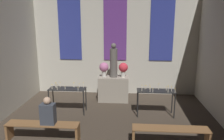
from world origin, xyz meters
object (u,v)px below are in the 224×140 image
object	(u,v)px
candle_rack_left	(67,92)
pew_back_left	(43,128)
statue	(114,62)
candle_rack_right	(156,94)
person_seated	(48,112)
altar	(114,89)
flower_vase_left	(104,68)
pew_back_right	(170,133)
flower_vase_right	(123,68)

from	to	relation	value
candle_rack_left	pew_back_left	distance (m)	1.85
statue	pew_back_left	bearing A→B (deg)	-117.83
candle_rack_right	person_seated	xyz separation A→B (m)	(-2.91, -1.80, 0.05)
statue	person_seated	size ratio (longest dim) A/B	1.79
statue	pew_back_left	size ratio (longest dim) A/B	0.69
altar	statue	size ratio (longest dim) A/B	0.89
flower_vase_left	pew_back_right	bearing A→B (deg)	-57.07
pew_back_left	person_seated	size ratio (longest dim) A/B	2.61
altar	pew_back_left	xyz separation A→B (m)	(-1.61, -3.06, -0.13)
candle_rack_right	pew_back_left	distance (m)	3.58
flower_vase_left	person_seated	distance (m)	3.28
statue	candle_rack_left	world-z (taller)	statue
altar	pew_back_left	world-z (taller)	altar
flower_vase_right	candle_rack_left	xyz separation A→B (m)	(-1.83, -1.25, -0.56)
altar	statue	bearing A→B (deg)	0.00
candle_rack_left	pew_back_left	size ratio (longest dim) A/B	0.65
flower_vase_left	flower_vase_right	world-z (taller)	same
flower_vase_right	pew_back_left	bearing A→B (deg)	-122.93
statue	candle_rack_right	distance (m)	2.09
flower_vase_right	person_seated	bearing A→B (deg)	-120.74
pew_back_left	flower_vase_right	bearing A→B (deg)	57.07
pew_back_left	pew_back_right	xyz separation A→B (m)	(3.23, 0.00, 0.00)
pew_back_right	altar	bearing A→B (deg)	117.83
candle_rack_right	pew_back_right	size ratio (longest dim) A/B	0.65
statue	candle_rack_left	bearing A→B (deg)	-139.30
flower_vase_left	candle_rack_right	world-z (taller)	flower_vase_left
flower_vase_right	candle_rack_left	distance (m)	2.28
candle_rack_left	candle_rack_right	xyz separation A→B (m)	(2.92, -0.00, 0.00)
altar	statue	distance (m)	1.07
flower_vase_left	flower_vase_right	xyz separation A→B (m)	(0.73, 0.00, 0.00)
flower_vase_left	flower_vase_right	size ratio (longest dim) A/B	1.00
pew_back_right	statue	bearing A→B (deg)	117.83
flower_vase_right	person_seated	size ratio (longest dim) A/B	0.77
flower_vase_right	pew_back_left	xyz separation A→B (m)	(-1.98, -3.06, -0.95)
candle_rack_right	pew_back_left	xyz separation A→B (m)	(-3.07, -1.80, -0.39)
flower_vase_left	person_seated	world-z (taller)	flower_vase_left
flower_vase_right	pew_back_right	world-z (taller)	flower_vase_right
person_seated	pew_back_left	bearing A→B (deg)	-180.00
flower_vase_right	pew_back_left	distance (m)	3.76
flower_vase_left	pew_back_right	distance (m)	3.76
candle_rack_left	statue	bearing A→B (deg)	40.70
statue	candle_rack_right	xyz separation A→B (m)	(1.46, -1.26, -0.81)
flower_vase_left	pew_back_right	world-z (taller)	flower_vase_left
altar	candle_rack_left	world-z (taller)	candle_rack_left
altar	pew_back_right	distance (m)	3.46
pew_back_left	pew_back_right	bearing A→B (deg)	0.00
flower_vase_right	person_seated	distance (m)	3.59
statue	flower_vase_left	size ratio (longest dim) A/B	2.32
flower_vase_left	candle_rack_right	bearing A→B (deg)	-34.60
statue	flower_vase_right	world-z (taller)	statue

